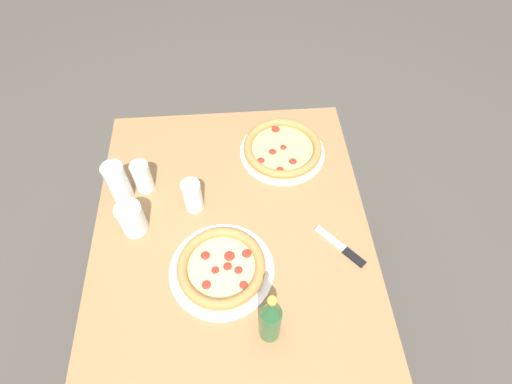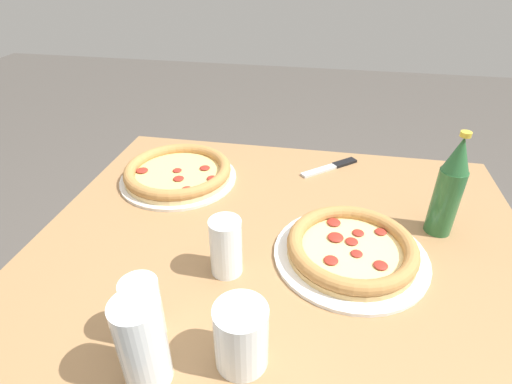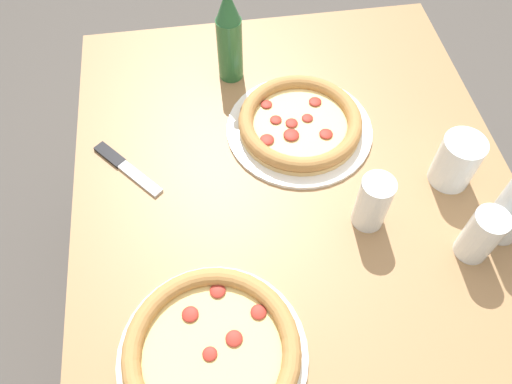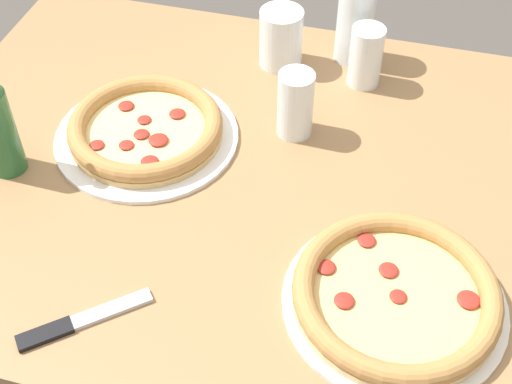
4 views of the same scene
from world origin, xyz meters
name	(u,v)px [view 3 (image 3 of 4)]	position (x,y,z in m)	size (l,w,h in m)	color
ground_plane	(281,312)	(0.00, 0.00, 0.00)	(8.00, 8.00, 0.00)	#4C4742
table	(287,264)	(0.00, 0.00, 0.35)	(1.08, 0.89, 0.71)	#997047
pizza_margherita	(212,352)	(0.31, -0.20, 0.73)	(0.31, 0.31, 0.04)	silver
pizza_veggie	(300,124)	(-0.15, 0.04, 0.73)	(0.32, 0.32, 0.05)	white
glass_red_wine	(372,204)	(0.09, 0.12, 0.76)	(0.06, 0.06, 0.12)	white
glass_iced_tea	(456,162)	(0.02, 0.31, 0.76)	(0.08, 0.08, 0.11)	white
glass_mango_juice	(480,236)	(0.19, 0.29, 0.76)	(0.06, 0.06, 0.12)	white
beer_bottle	(229,36)	(-0.34, -0.09, 0.82)	(0.06, 0.06, 0.24)	#286033
knife	(125,167)	(-0.10, -0.34, 0.71)	(0.16, 0.14, 0.01)	black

